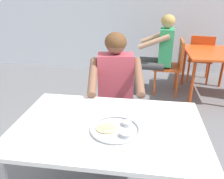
{
  "coord_description": "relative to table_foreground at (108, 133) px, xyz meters",
  "views": [
    {
      "loc": [
        0.26,
        -1.34,
        1.56
      ],
      "look_at": [
        0.04,
        0.21,
        0.89
      ],
      "focal_mm": 36.73,
      "sensor_mm": 36.0,
      "label": 1
    }
  ],
  "objects": [
    {
      "name": "chair_foreground",
      "position": [
        -0.07,
        0.92,
        -0.17
      ],
      "size": [
        0.46,
        0.47,
        0.86
      ],
      "color": "#3F3F44",
      "rests_on": "ground"
    },
    {
      "name": "chair_red_left",
      "position": [
        0.66,
        2.3,
        -0.16
      ],
      "size": [
        0.45,
        0.46,
        0.87
      ],
      "color": "#CD4C1A",
      "rests_on": "ground"
    },
    {
      "name": "thali_tray",
      "position": [
        0.06,
        -0.06,
        0.08
      ],
      "size": [
        0.32,
        0.32,
        0.03
      ],
      "color": "#B7BABF",
      "rests_on": "table_foreground"
    },
    {
      "name": "chair_red_far",
      "position": [
        1.2,
        2.87,
        -0.18
      ],
      "size": [
        0.48,
        0.5,
        0.86
      ],
      "color": "#CC4719",
      "rests_on": "ground"
    },
    {
      "name": "patron_background",
      "position": [
        0.44,
        2.27,
        0.07
      ],
      "size": [
        0.57,
        0.52,
        1.25
      ],
      "color": "#3F3F3F",
      "rests_on": "ground"
    },
    {
      "name": "table_background_red",
      "position": [
        1.23,
        2.27,
        -0.04
      ],
      "size": [
        0.76,
        0.95,
        0.72
      ],
      "color": "#E04C19",
      "rests_on": "ground"
    },
    {
      "name": "diner_foreground",
      "position": [
        -0.04,
        0.7,
        0.06
      ],
      "size": [
        0.55,
        0.59,
        1.22
      ],
      "color": "#3A3A3A",
      "rests_on": "ground"
    },
    {
      "name": "table_foreground",
      "position": [
        0.0,
        0.0,
        0.0
      ],
      "size": [
        1.27,
        0.84,
        0.74
      ],
      "color": "white",
      "rests_on": "ground"
    }
  ]
}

